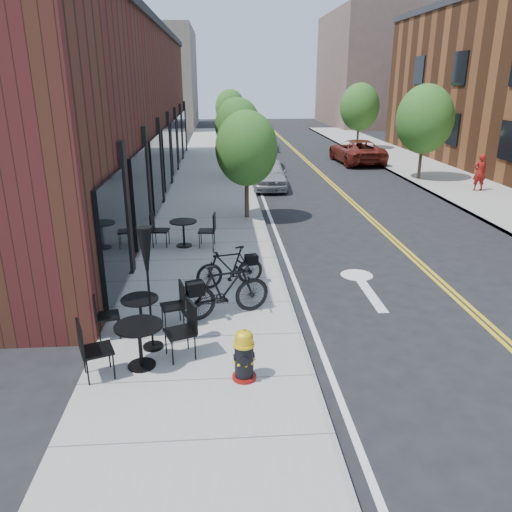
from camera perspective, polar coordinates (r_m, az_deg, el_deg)
name	(u,v)px	position (r m, az deg, el deg)	size (l,w,h in m)	color
ground	(302,338)	(10.14, 5.24, -9.33)	(120.00, 120.00, 0.00)	black
sidewalk_near	(209,212)	(19.37, -5.36, 4.98)	(4.00, 70.00, 0.12)	#9E9B93
sidewalk_far	(509,207)	(22.55, 26.90, 5.02)	(4.00, 70.00, 0.12)	#9E9B93
building_near	(104,114)	(23.33, -17.00, 15.27)	(5.00, 28.00, 7.00)	#452316
bg_building_left	(157,79)	(57.13, -11.27, 19.23)	(8.00, 14.00, 10.00)	#726656
bg_building_right	(374,70)	(61.34, 13.30, 20.02)	(10.00, 16.00, 12.00)	brown
tree_near_a	(246,149)	(17.93, -1.10, 12.18)	(2.20, 2.20, 3.81)	#382B1E
tree_near_b	(238,126)	(25.87, -2.09, 14.65)	(2.30, 2.30, 3.98)	#382B1E
tree_near_c	(233,118)	(33.86, -2.62, 15.46)	(2.10, 2.10, 3.67)	#382B1E
tree_near_d	(230,108)	(41.83, -2.96, 16.57)	(2.40, 2.40, 4.11)	#382B1E
tree_far_b	(425,119)	(26.82, 18.73, 14.59)	(2.80, 2.80, 4.62)	#382B1E
tree_far_c	(360,107)	(38.18, 11.76, 16.34)	(2.80, 2.80, 4.62)	#382B1E
fire_hydrant	(244,355)	(8.43, -1.38, -11.27)	(0.46, 0.46, 0.93)	maroon
bicycle_left	(230,267)	(12.04, -3.01, -1.24)	(0.47, 1.67, 1.00)	black
bicycle_right	(225,290)	(10.51, -3.52, -3.89)	(0.56, 1.97, 1.18)	black
bistro_set_a	(141,310)	(10.18, -13.06, -6.00)	(1.75, 0.91, 0.92)	black
bistro_set_b	(140,339)	(8.95, -13.15, -9.27)	(1.97, 1.17, 1.04)	black
bistro_set_c	(184,230)	(15.14, -8.28, 2.98)	(1.92, 0.89, 1.02)	black
patio_umbrella	(147,263)	(9.04, -12.38, -0.80)	(0.38, 0.38, 2.36)	black
parked_car_a	(269,174)	(24.03, 1.55, 9.38)	(1.58, 3.94, 1.34)	#9A9BA1
parked_car_b	(261,157)	(29.18, 0.53, 11.27)	(1.53, 4.39, 1.45)	black
parked_car_c	(262,140)	(37.71, 0.69, 13.11)	(1.99, 4.91, 1.42)	#ABAAAF
parked_car_far	(356,151)	(32.08, 11.41, 11.65)	(2.41, 5.24, 1.46)	maroon
pedestrian	(480,172)	(24.94, 24.19, 8.71)	(0.60, 0.39, 1.65)	maroon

